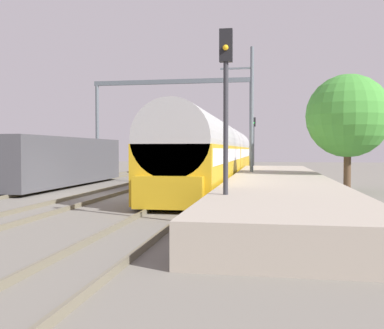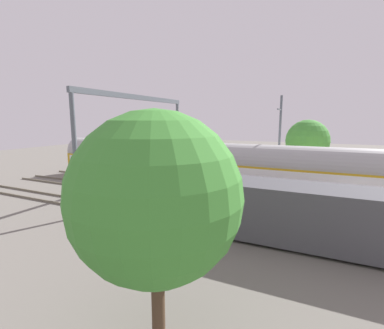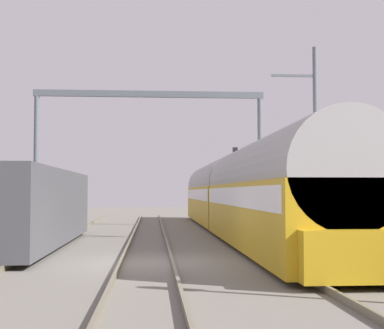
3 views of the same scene
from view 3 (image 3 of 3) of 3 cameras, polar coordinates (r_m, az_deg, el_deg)
The scene contains 9 objects.
ground at distance 16.62m, azimuth -4.59°, elevation -9.86°, with size 120.00×120.00×0.00m, color slate.
track_west at distance 16.62m, azimuth -4.58°, elevation -9.59°, with size 1.52×60.00×0.16m.
track_east at distance 17.15m, azimuth 10.47°, elevation -9.34°, with size 1.52×60.00×0.16m.
passenger_train at distance 28.20m, azimuth 4.63°, elevation -2.94°, with size 2.93×32.85×3.82m.
freight_car at distance 21.91m, azimuth -16.06°, elevation -4.19°, with size 2.80×13.00×2.70m.
person_crossing at distance 32.47m, azimuth 5.77°, elevation -4.58°, with size 0.37×0.46×1.73m.
railway_signal_far at distance 42.13m, azimuth 4.38°, elevation -0.92°, with size 0.36×0.30×5.37m.
catenary_gantry at distance 32.57m, azimuth -4.28°, elevation 3.63°, with size 13.19×0.28×7.86m.
catenary_pole_east_mid at distance 23.56m, azimuth 12.26°, elevation 2.39°, with size 1.90×0.20×8.00m.
Camera 3 is at (0.15, -16.50, 2.05)m, focal length 52.91 mm.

